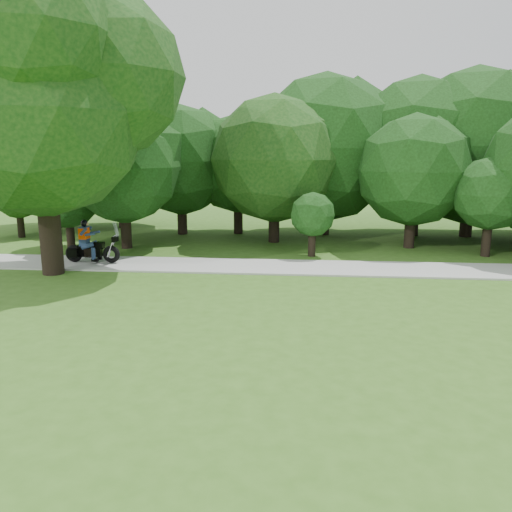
{
  "coord_description": "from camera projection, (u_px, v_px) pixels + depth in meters",
  "views": [
    {
      "loc": [
        -2.5,
        -8.57,
        3.87
      ],
      "look_at": [
        -3.74,
        4.87,
        1.05
      ],
      "focal_mm": 35.0,
      "sensor_mm": 36.0,
      "label": 1
    }
  ],
  "objects": [
    {
      "name": "touring_motorcycle",
      "position": [
        89.0,
        247.0,
        17.46
      ],
      "size": [
        1.98,
        0.56,
        1.51
      ],
      "rotation": [
        0.0,
        0.0,
        -0.01
      ],
      "color": "black",
      "rests_on": "walkway"
    },
    {
      "name": "walkway",
      "position": [
        375.0,
        269.0,
        16.71
      ],
      "size": [
        60.0,
        2.2,
        0.06
      ],
      "primitive_type": "cube",
      "color": "#A5A5A0",
      "rests_on": "ground"
    },
    {
      "name": "ground",
      "position": [
        439.0,
        373.0,
        8.92
      ],
      "size": [
        100.0,
        100.0,
        0.0
      ],
      "primitive_type": "plane",
      "color": "#36601B",
      "rests_on": "ground"
    },
    {
      "name": "big_tree_west",
      "position": [
        43.0,
        90.0,
        15.37
      ],
      "size": [
        8.64,
        6.56,
        9.96
      ],
      "color": "black",
      "rests_on": "ground"
    },
    {
      "name": "tree_line",
      "position": [
        418.0,
        156.0,
        22.24
      ],
      "size": [
        39.2,
        11.41,
        7.65
      ],
      "color": "black",
      "rests_on": "ground"
    }
  ]
}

